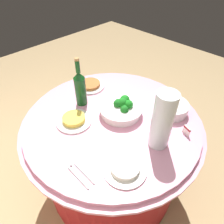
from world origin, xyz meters
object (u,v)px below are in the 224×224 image
food_plate_rice (125,168)px  serving_tongs (80,175)px  wine_bottle (80,88)px  food_plate_fried_egg (74,120)px  broccoli_bowl (122,108)px  label_placard_front (187,130)px  plate_stack (172,108)px  food_plate_peanuts (90,85)px  decorative_fruit_vase (162,123)px

food_plate_rice → serving_tongs: bearing=52.7°
serving_tongs → food_plate_rice: bearing=-127.3°
wine_bottle → food_plate_fried_egg: bearing=125.9°
broccoli_bowl → food_plate_rice: bearing=135.2°
food_plate_fried_egg → label_placard_front: label_placard_front is taller
broccoli_bowl → serving_tongs: bearing=109.2°
food_plate_fried_egg → plate_stack: bearing=-126.7°
broccoli_bowl → food_plate_fried_egg: size_ratio=1.27×
food_plate_peanuts → serving_tongs: bearing=135.8°
decorative_fruit_vase → food_plate_peanuts: 0.71m
plate_stack → decorative_fruit_vase: decorative_fruit_vase is taller
decorative_fruit_vase → food_plate_peanuts: decorative_fruit_vase is taller
label_placard_front → food_plate_fried_egg: bearing=36.0°
wine_bottle → food_plate_rice: (-0.56, 0.18, -0.11)m
decorative_fruit_vase → serving_tongs: bearing=71.0°
food_plate_fried_egg → food_plate_peanuts: bearing=-55.1°
plate_stack → food_plate_rice: bearing=98.3°
decorative_fruit_vase → broccoli_bowl: bearing=-7.3°
plate_stack → food_plate_peanuts: plate_stack is taller
broccoli_bowl → food_plate_rice: 0.42m
broccoli_bowl → plate_stack: (-0.22, -0.24, -0.01)m
decorative_fruit_vase → label_placard_front: size_ratio=6.18×
broccoli_bowl → serving_tongs: broccoli_bowl is taller
wine_bottle → food_plate_peanuts: bearing=-56.0°
food_plate_rice → food_plate_fried_egg: food_plate_fried_egg is taller
plate_stack → serving_tongs: plate_stack is taller
broccoli_bowl → plate_stack: bearing=-132.8°
plate_stack → label_placard_front: bearing=147.8°
food_plate_rice → food_plate_peanuts: 0.76m
serving_tongs → food_plate_rice: (-0.13, -0.18, 0.01)m
plate_stack → serving_tongs: 0.71m
decorative_fruit_vase → food_plate_rice: decorative_fruit_vase is taller
wine_bottle → food_plate_rice: wine_bottle is taller
broccoli_bowl → plate_stack: size_ratio=1.33×
decorative_fruit_vase → food_plate_fried_egg: size_ratio=1.55×
food_plate_rice → broccoli_bowl: bearing=-44.8°
decorative_fruit_vase → label_placard_front: bearing=-114.3°
broccoli_bowl → food_plate_fried_egg: broccoli_bowl is taller
broccoli_bowl → plate_stack: broccoli_bowl is taller
plate_stack → wine_bottle: bearing=36.0°
food_plate_fried_egg → serving_tongs: bearing=147.0°
broccoli_bowl → label_placard_front: 0.41m
plate_stack → serving_tongs: bearing=85.5°
wine_bottle → food_plate_fried_egg: (-0.11, 0.15, -0.11)m
serving_tongs → food_plate_peanuts: 0.75m
broccoli_bowl → serving_tongs: (-0.16, 0.47, -0.04)m
wine_bottle → food_plate_fried_egg: wine_bottle is taller
serving_tongs → label_placard_front: label_placard_front is taller
decorative_fruit_vase → food_plate_fried_egg: 0.54m
plate_stack → wine_bottle: (0.48, 0.35, 0.09)m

